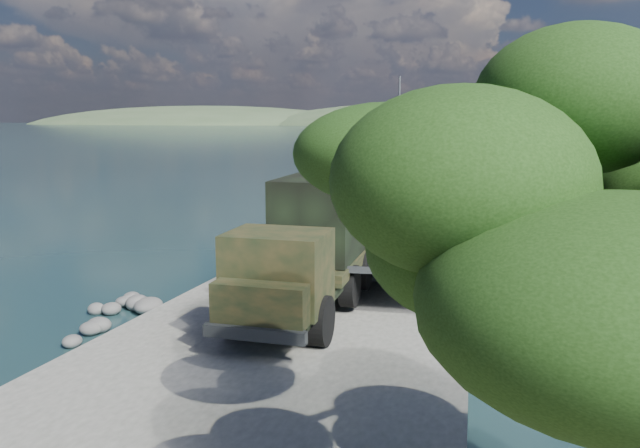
{
  "coord_description": "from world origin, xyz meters",
  "views": [
    {
      "loc": [
        4.89,
        -16.68,
        6.54
      ],
      "look_at": [
        -0.65,
        6.0,
        2.55
      ],
      "focal_mm": 35.0,
      "sensor_mm": 36.0,
      "label": 1
    }
  ],
  "objects_px": {
    "pier": "(628,213)",
    "military_truck": "(309,246)",
    "landing_craft": "(405,210)",
    "overhang_tree": "(635,178)",
    "soldier": "(250,314)"
  },
  "relations": [
    {
      "from": "pier",
      "to": "military_truck",
      "type": "relative_size",
      "value": 4.94
    },
    {
      "from": "landing_craft",
      "to": "overhang_tree",
      "type": "bearing_deg",
      "value": -82.31
    },
    {
      "from": "landing_craft",
      "to": "military_truck",
      "type": "xyz_separation_m",
      "value": [
        -0.95,
        -19.86,
        1.68
      ]
    },
    {
      "from": "soldier",
      "to": "overhang_tree",
      "type": "bearing_deg",
      "value": -61.74
    },
    {
      "from": "pier",
      "to": "soldier",
      "type": "xyz_separation_m",
      "value": [
        -13.73,
        -20.32,
        -0.24
      ]
    },
    {
      "from": "pier",
      "to": "overhang_tree",
      "type": "relative_size",
      "value": 5.44
    },
    {
      "from": "soldier",
      "to": "overhang_tree",
      "type": "distance_m",
      "value": 11.6
    },
    {
      "from": "soldier",
      "to": "landing_craft",
      "type": "bearing_deg",
      "value": 70.74
    },
    {
      "from": "landing_craft",
      "to": "soldier",
      "type": "xyz_separation_m",
      "value": [
        -1.66,
        -23.39,
        0.5
      ]
    },
    {
      "from": "pier",
      "to": "soldier",
      "type": "distance_m",
      "value": 24.52
    },
    {
      "from": "pier",
      "to": "landing_craft",
      "type": "bearing_deg",
      "value": 165.74
    },
    {
      "from": "military_truck",
      "to": "overhang_tree",
      "type": "xyz_separation_m",
      "value": [
        6.64,
        -11.28,
        3.35
      ]
    },
    {
      "from": "military_truck",
      "to": "soldier",
      "type": "relative_size",
      "value": 5.2
    },
    {
      "from": "pier",
      "to": "military_truck",
      "type": "xyz_separation_m",
      "value": [
        -13.03,
        -16.79,
        0.93
      ]
    },
    {
      "from": "landing_craft",
      "to": "soldier",
      "type": "distance_m",
      "value": 23.45
    }
  ]
}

